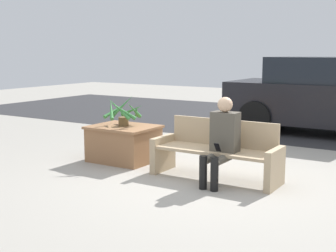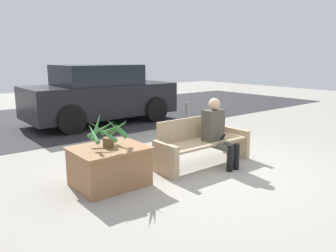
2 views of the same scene
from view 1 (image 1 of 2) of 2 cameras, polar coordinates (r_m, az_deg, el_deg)
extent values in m
plane|color=#9E998E|center=(6.44, 4.07, -6.78)|extent=(30.00, 30.00, 0.00)
cube|color=#2D2D30|center=(12.00, 17.72, 0.27)|extent=(20.00, 6.00, 0.01)
cube|color=tan|center=(6.94, -0.62, -3.37)|extent=(0.09, 0.58, 0.52)
cube|color=tan|center=(6.21, 12.90, -5.11)|extent=(0.09, 0.58, 0.52)
cube|color=tan|center=(6.49, 5.77, -3.01)|extent=(1.63, 0.53, 0.04)
cube|color=tan|center=(6.69, 6.82, -0.81)|extent=(1.63, 0.04, 0.38)
cube|color=#4C473D|center=(6.33, 6.99, -0.69)|extent=(0.36, 0.22, 0.54)
sphere|color=tan|center=(6.26, 6.97, 2.61)|extent=(0.20, 0.20, 0.20)
cylinder|color=#4C473D|center=(6.22, 5.33, -3.87)|extent=(0.11, 0.47, 0.11)
cylinder|color=#4C473D|center=(6.15, 6.68, -4.04)|extent=(0.11, 0.47, 0.11)
cylinder|color=black|center=(6.05, 4.30, -5.66)|extent=(0.10, 0.10, 0.44)
cylinder|color=black|center=(5.98, 5.68, -5.86)|extent=(0.10, 0.10, 0.44)
cube|color=black|center=(6.16, 6.05, -2.60)|extent=(0.07, 0.09, 0.12)
cube|color=#936642|center=(7.58, -5.41, -2.13)|extent=(0.98, 0.80, 0.57)
cube|color=#936642|center=(7.54, -5.44, -0.14)|extent=(1.03, 0.85, 0.04)
cylinder|color=brown|center=(7.52, -5.45, 0.55)|extent=(0.16, 0.16, 0.14)
cone|color=#387F3D|center=(7.40, -4.18, 1.98)|extent=(0.11, 0.43, 0.30)
cone|color=#387F3D|center=(7.49, -3.85, 1.82)|extent=(0.31, 0.40, 0.24)
cone|color=#387F3D|center=(7.66, -4.42, 1.93)|extent=(0.45, 0.09, 0.23)
cone|color=#387F3D|center=(7.66, -5.56, 2.46)|extent=(0.32, 0.29, 0.37)
cone|color=#387F3D|center=(7.66, -6.54, 1.89)|extent=(0.14, 0.46, 0.23)
cone|color=#387F3D|center=(7.49, -6.94, 2.04)|extent=(0.32, 0.35, 0.31)
cone|color=#387F3D|center=(7.33, -6.01, 2.10)|extent=(0.39, 0.16, 0.35)
cone|color=#387F3D|center=(7.30, -5.52, 1.88)|extent=(0.38, 0.30, 0.31)
cube|color=black|center=(10.57, 18.88, 2.67)|extent=(4.13, 1.80, 0.86)
cube|color=black|center=(10.54, 18.53, 6.51)|extent=(2.15, 1.66, 0.55)
cylinder|color=black|center=(10.13, 10.56, 0.99)|extent=(0.71, 0.18, 0.71)
cylinder|color=black|center=(11.81, 13.77, 2.03)|extent=(0.71, 0.18, 0.71)
camera|label=2|loc=(6.97, -43.06, 7.29)|focal=35.00mm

